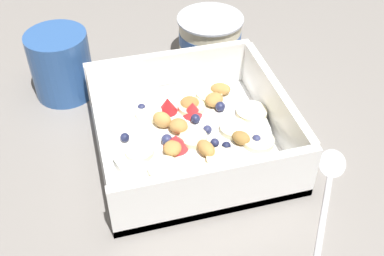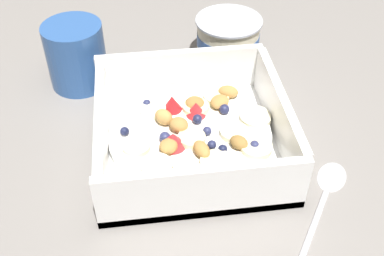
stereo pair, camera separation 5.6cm
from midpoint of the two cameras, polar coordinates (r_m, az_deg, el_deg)
name	(u,v)px [view 1 (the left image)]	position (r m, az deg, el deg)	size (l,w,h in m)	color
ground_plane	(189,144)	(0.59, -3.09, -1.98)	(2.40, 2.40, 0.00)	gray
fruit_bowl	(192,133)	(0.57, -2.77, -0.77)	(0.22, 0.22, 0.07)	white
spoon	(330,177)	(0.56, 13.36, -5.80)	(0.11, 0.15, 0.01)	silver
yogurt_cup	(210,37)	(0.72, -0.12, 10.72)	(0.10, 0.10, 0.06)	beige
coffee_mug	(60,64)	(0.67, -17.78, 7.18)	(0.08, 0.10, 0.09)	#2D5699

